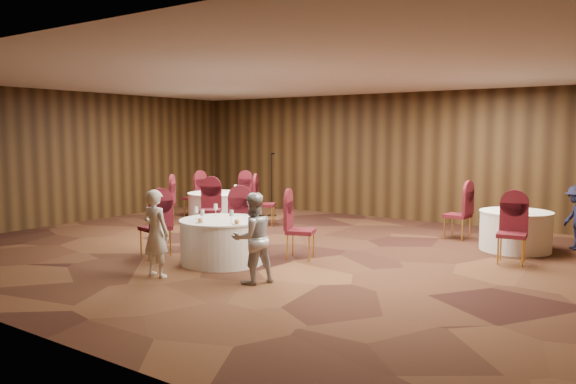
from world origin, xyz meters
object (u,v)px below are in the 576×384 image
Objects in this scene: mic_stand at (272,197)px; man_c at (576,217)px; table_main at (222,241)px; woman_a at (156,233)px; table_left at (218,207)px; table_right at (515,230)px; woman_b at (253,238)px.

man_c is at bearing -1.72° from mic_stand.
mic_stand is at bearing 117.69° from table_main.
woman_a is (-0.20, -1.29, 0.30)m from table_main.
man_c is (7.29, -0.22, 0.11)m from mic_stand.
mic_stand reaches higher than table_left.
table_main is 1.10× the size of table_right.
woman_a is 7.71m from man_c.
woman_b is at bearing -119.38° from table_right.
table_left is 7.82m from man_c.
table_main is 1.34m from woman_a.
man_c is (4.94, 5.92, -0.06)m from woman_a.
table_main is at bearing -134.60° from table_right.
table_main is 1.07× the size of woman_a.
woman_a reaches higher than table_main.
mic_stand is at bearing 77.07° from table_left.
man_c is (3.51, 5.36, -0.06)m from woman_b.
table_left is (-2.93, 3.15, -0.00)m from table_main.
table_right is at bearing -128.82° from woman_a.
table_right is at bearing 175.89° from woman_b.
man_c reaches higher than table_main.
woman_a is (2.35, -6.14, 0.18)m from mic_stand.
table_left is 1.09× the size of woman_b.
table_left is at bearing 132.94° from table_main.
table_right is 6.45m from mic_stand.
woman_b reaches higher than table_left.
table_main is 1.18× the size of man_c.
table_main and table_left have the same top height.
mic_stand is (0.39, 1.70, 0.12)m from table_left.
man_c is at bearing 172.03° from woman_b.
woman_a is 1.10× the size of man_c.
woman_a reaches higher than table_right.
table_main is at bearing -95.29° from woman_b.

